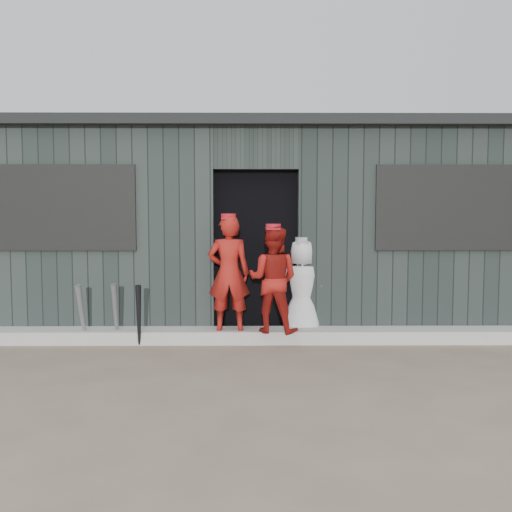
{
  "coord_description": "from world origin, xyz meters",
  "views": [
    {
      "loc": [
        -0.05,
        -4.68,
        1.51
      ],
      "look_at": [
        0.0,
        1.8,
        1.0
      ],
      "focal_mm": 40.0,
      "sensor_mm": 36.0,
      "label": 1
    }
  ],
  "objects_px": {
    "player_grey_back": "(302,288)",
    "dugout": "(255,227)",
    "player_red_right": "(273,279)",
    "bat_right": "(139,316)",
    "bat_left": "(82,314)",
    "bat_mid": "(116,313)",
    "player_red_left": "(229,273)"
  },
  "relations": [
    {
      "from": "player_grey_back",
      "to": "dugout",
      "type": "distance_m",
      "value": 1.69
    },
    {
      "from": "player_grey_back",
      "to": "player_red_right",
      "type": "bearing_deg",
      "value": 56.21
    },
    {
      "from": "bat_right",
      "to": "dugout",
      "type": "bearing_deg",
      "value": 55.61
    },
    {
      "from": "bat_left",
      "to": "bat_mid",
      "type": "xyz_separation_m",
      "value": [
        0.37,
        0.03,
        0.0
      ]
    },
    {
      "from": "bat_mid",
      "to": "bat_left",
      "type": "bearing_deg",
      "value": -175.24
    },
    {
      "from": "dugout",
      "to": "player_grey_back",
      "type": "bearing_deg",
      "value": -69.02
    },
    {
      "from": "bat_left",
      "to": "player_grey_back",
      "type": "bearing_deg",
      "value": 8.38
    },
    {
      "from": "bat_left",
      "to": "bat_right",
      "type": "height_order",
      "value": "bat_left"
    },
    {
      "from": "bat_mid",
      "to": "bat_right",
      "type": "height_order",
      "value": "bat_mid"
    },
    {
      "from": "bat_left",
      "to": "player_red_right",
      "type": "bearing_deg",
      "value": -0.97
    },
    {
      "from": "dugout",
      "to": "bat_mid",
      "type": "bearing_deg",
      "value": -131.89
    },
    {
      "from": "player_grey_back",
      "to": "bat_right",
      "type": "bearing_deg",
      "value": 21.88
    },
    {
      "from": "bat_left",
      "to": "bat_mid",
      "type": "distance_m",
      "value": 0.38
    },
    {
      "from": "bat_left",
      "to": "player_red_left",
      "type": "height_order",
      "value": "player_red_left"
    },
    {
      "from": "player_red_right",
      "to": "bat_right",
      "type": "bearing_deg",
      "value": 19.4
    },
    {
      "from": "player_grey_back",
      "to": "bat_left",
      "type": "bearing_deg",
      "value": 16.07
    },
    {
      "from": "bat_mid",
      "to": "bat_right",
      "type": "distance_m",
      "value": 0.32
    },
    {
      "from": "player_red_left",
      "to": "dugout",
      "type": "bearing_deg",
      "value": -100.53
    },
    {
      "from": "bat_mid",
      "to": "player_red_left",
      "type": "xyz_separation_m",
      "value": [
        1.29,
        0.05,
        0.45
      ]
    },
    {
      "from": "bat_right",
      "to": "bat_mid",
      "type": "bearing_deg",
      "value": 155.86
    },
    {
      "from": "bat_left",
      "to": "bat_right",
      "type": "bearing_deg",
      "value": -8.43
    },
    {
      "from": "bat_right",
      "to": "player_red_left",
      "type": "distance_m",
      "value": 1.11
    },
    {
      "from": "bat_mid",
      "to": "player_red_left",
      "type": "distance_m",
      "value": 1.36
    },
    {
      "from": "bat_right",
      "to": "player_red_right",
      "type": "height_order",
      "value": "player_red_right"
    },
    {
      "from": "bat_left",
      "to": "player_grey_back",
      "type": "relative_size",
      "value": 0.61
    },
    {
      "from": "bat_mid",
      "to": "dugout",
      "type": "height_order",
      "value": "dugout"
    },
    {
      "from": "bat_left",
      "to": "player_red_left",
      "type": "relative_size",
      "value": 0.55
    },
    {
      "from": "bat_mid",
      "to": "player_red_right",
      "type": "height_order",
      "value": "player_red_right"
    },
    {
      "from": "bat_left",
      "to": "dugout",
      "type": "distance_m",
      "value": 2.83
    },
    {
      "from": "player_red_right",
      "to": "dugout",
      "type": "distance_m",
      "value": 1.93
    },
    {
      "from": "player_grey_back",
      "to": "dugout",
      "type": "xyz_separation_m",
      "value": [
        -0.55,
        1.44,
        0.7
      ]
    },
    {
      "from": "player_red_right",
      "to": "player_red_left",
      "type": "bearing_deg",
      "value": 4.32
    }
  ]
}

